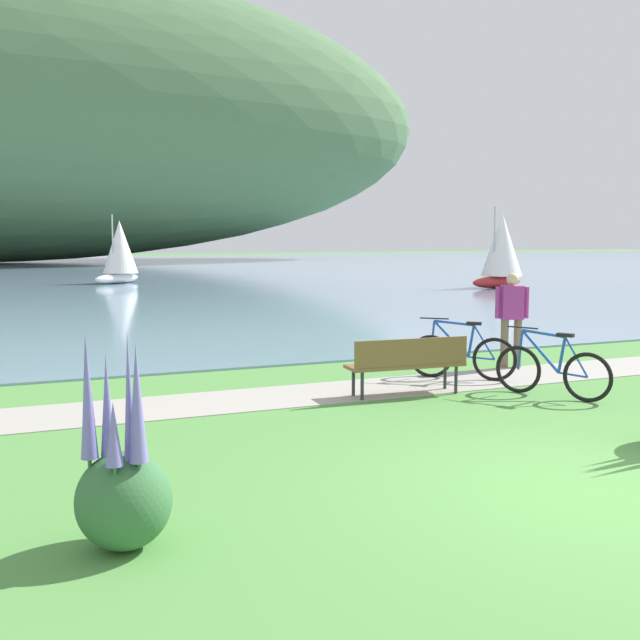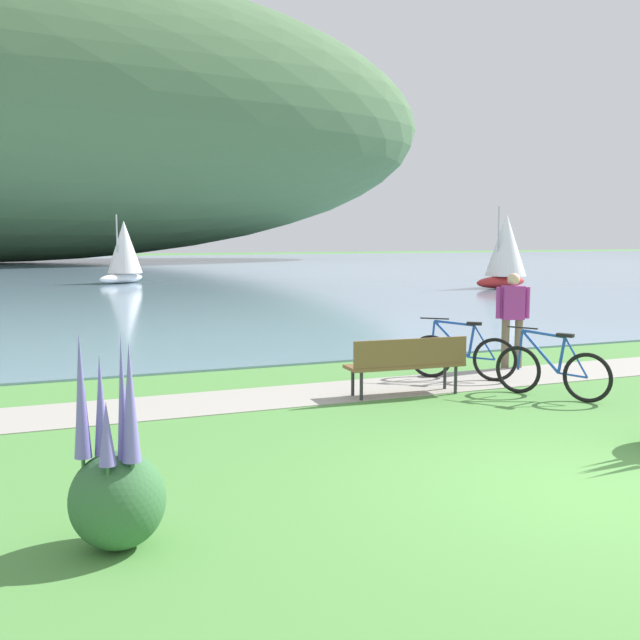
{
  "view_description": "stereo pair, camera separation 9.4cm",
  "coord_description": "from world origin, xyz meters",
  "px_view_note": "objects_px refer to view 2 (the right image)",
  "views": [
    {
      "loc": [
        -5.02,
        -5.32,
        2.36
      ],
      "look_at": [
        -0.16,
        6.03,
        1.0
      ],
      "focal_mm": 42.77,
      "sensor_mm": 36.0,
      "label": 1
    },
    {
      "loc": [
        -4.93,
        -5.36,
        2.36
      ],
      "look_at": [
        -0.16,
        6.03,
        1.0
      ],
      "focal_mm": 42.77,
      "sensor_mm": 36.0,
      "label": 2
    }
  ],
  "objects_px": {
    "bicycle_leaning_near_bench": "(462,356)",
    "sailboat_nearest_to_shore": "(124,251)",
    "person_at_shoreline": "(513,314)",
    "bicycle_beside_path": "(551,371)",
    "sailboat_mid_bay": "(505,250)",
    "park_bench_near_camera": "(407,361)"
  },
  "relations": [
    {
      "from": "bicycle_leaning_near_bench",
      "to": "sailboat_nearest_to_shore",
      "type": "bearing_deg",
      "value": 92.68
    },
    {
      "from": "person_at_shoreline",
      "to": "sailboat_mid_bay",
      "type": "xyz_separation_m",
      "value": [
        12.55,
        17.3,
        0.78
      ]
    },
    {
      "from": "sailboat_nearest_to_shore",
      "to": "bicycle_leaning_near_bench",
      "type": "bearing_deg",
      "value": -87.32
    },
    {
      "from": "bicycle_leaning_near_bench",
      "to": "person_at_shoreline",
      "type": "bearing_deg",
      "value": 22.56
    },
    {
      "from": "park_bench_near_camera",
      "to": "sailboat_nearest_to_shore",
      "type": "relative_size",
      "value": 0.54
    },
    {
      "from": "bicycle_beside_path",
      "to": "park_bench_near_camera",
      "type": "bearing_deg",
      "value": 154.22
    },
    {
      "from": "bicycle_beside_path",
      "to": "sailboat_nearest_to_shore",
      "type": "bearing_deg",
      "value": 93.32
    },
    {
      "from": "bicycle_beside_path",
      "to": "bicycle_leaning_near_bench",
      "type": "bearing_deg",
      "value": 103.53
    },
    {
      "from": "person_at_shoreline",
      "to": "sailboat_nearest_to_shore",
      "type": "distance_m",
      "value": 27.62
    },
    {
      "from": "person_at_shoreline",
      "to": "bicycle_beside_path",
      "type": "bearing_deg",
      "value": -113.9
    },
    {
      "from": "bicycle_leaning_near_bench",
      "to": "sailboat_nearest_to_shore",
      "type": "relative_size",
      "value": 0.4
    },
    {
      "from": "person_at_shoreline",
      "to": "sailboat_nearest_to_shore",
      "type": "xyz_separation_m",
      "value": [
        -2.75,
        27.48,
        0.65
      ]
    },
    {
      "from": "bicycle_leaning_near_bench",
      "to": "bicycle_beside_path",
      "type": "relative_size",
      "value": 0.86
    },
    {
      "from": "park_bench_near_camera",
      "to": "sailboat_nearest_to_shore",
      "type": "distance_m",
      "value": 28.9
    },
    {
      "from": "park_bench_near_camera",
      "to": "person_at_shoreline",
      "type": "bearing_deg",
      "value": 25.53
    },
    {
      "from": "person_at_shoreline",
      "to": "sailboat_mid_bay",
      "type": "bearing_deg",
      "value": 54.04
    },
    {
      "from": "sailboat_nearest_to_shore",
      "to": "sailboat_mid_bay",
      "type": "distance_m",
      "value": 18.38
    },
    {
      "from": "bicycle_leaning_near_bench",
      "to": "bicycle_beside_path",
      "type": "height_order",
      "value": "same"
    },
    {
      "from": "sailboat_mid_bay",
      "to": "sailboat_nearest_to_shore",
      "type": "bearing_deg",
      "value": 146.36
    },
    {
      "from": "bicycle_beside_path",
      "to": "sailboat_nearest_to_shore",
      "type": "height_order",
      "value": "sailboat_nearest_to_shore"
    },
    {
      "from": "bicycle_leaning_near_bench",
      "to": "sailboat_nearest_to_shore",
      "type": "height_order",
      "value": "sailboat_nearest_to_shore"
    },
    {
      "from": "sailboat_mid_bay",
      "to": "bicycle_beside_path",
      "type": "bearing_deg",
      "value": -124.69
    }
  ]
}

